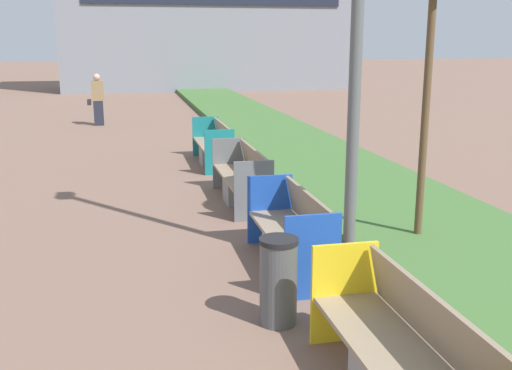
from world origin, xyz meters
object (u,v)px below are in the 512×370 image
bench_grey_frame (243,181)px  litter_bin (278,281)px  pedestrian_walking (98,99)px  bench_teal_frame (214,148)px  bench_blue_frame (291,238)px  bench_yellow_frame (401,364)px

bench_grey_frame → litter_bin: bench_grey_frame is taller
litter_bin → pedestrian_walking: pedestrian_walking is taller
bench_teal_frame → litter_bin: size_ratio=2.58×
bench_blue_frame → litter_bin: (-0.53, -1.43, 0.07)m
pedestrian_walking → bench_blue_frame: bearing=-78.6°
bench_grey_frame → bench_teal_frame: size_ratio=1.01×
pedestrian_walking → bench_teal_frame: bearing=-69.0°
bench_yellow_frame → pedestrian_walking: bearing=99.4°
bench_teal_frame → litter_bin: bench_teal_frame is taller
bench_teal_frame → bench_yellow_frame: bearing=-90.0°
bench_teal_frame → litter_bin: 7.89m
bench_blue_frame → pedestrian_walking: pedestrian_walking is taller
bench_blue_frame → pedestrian_walking: (-2.75, 13.63, 0.49)m
bench_blue_frame → litter_bin: bearing=-110.3°
bench_teal_frame → litter_bin: (-0.53, -7.87, 0.06)m
litter_bin → pedestrian_walking: bearing=98.4°
bench_teal_frame → litter_bin: bearing=-93.9°
bench_grey_frame → pedestrian_walking: (-2.76, 10.54, 0.48)m
bench_yellow_frame → litter_bin: bearing=108.7°
bench_yellow_frame → bench_grey_frame: (0.00, 6.09, 0.00)m
bench_grey_frame → bench_teal_frame: (-0.00, 3.35, -0.00)m
bench_blue_frame → bench_yellow_frame: bearing=-89.9°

